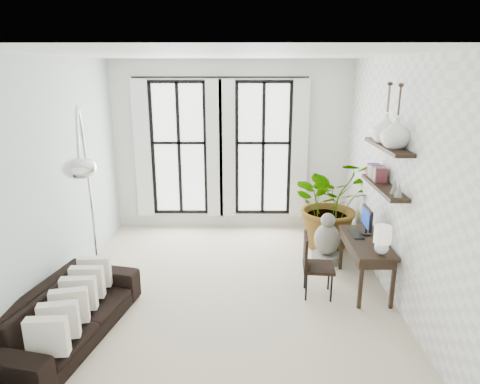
{
  "coord_description": "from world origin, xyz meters",
  "views": [
    {
      "loc": [
        0.22,
        -5.56,
        3.03
      ],
      "look_at": [
        0.18,
        0.3,
        1.33
      ],
      "focal_mm": 32.0,
      "sensor_mm": 36.0,
      "label": 1
    }
  ],
  "objects_px": {
    "sofa": "(67,314)",
    "desk_chair": "(313,261)",
    "arc_lamp": "(83,156)",
    "desk": "(368,244)",
    "buddha": "(327,242)",
    "plant": "(331,203)"
  },
  "relations": [
    {
      "from": "sofa",
      "to": "desk_chair",
      "type": "bearing_deg",
      "value": -59.22
    },
    {
      "from": "sofa",
      "to": "desk_chair",
      "type": "height_order",
      "value": "desk_chair"
    },
    {
      "from": "sofa",
      "to": "desk_chair",
      "type": "distance_m",
      "value": 3.15
    },
    {
      "from": "desk_chair",
      "to": "arc_lamp",
      "type": "bearing_deg",
      "value": -168.61
    },
    {
      "from": "desk",
      "to": "desk_chair",
      "type": "relative_size",
      "value": 1.39
    },
    {
      "from": "buddha",
      "to": "plant",
      "type": "bearing_deg",
      "value": 75.78
    },
    {
      "from": "desk",
      "to": "desk_chair",
      "type": "xyz_separation_m",
      "value": [
        -0.77,
        -0.15,
        -0.19
      ]
    },
    {
      "from": "desk",
      "to": "buddha",
      "type": "height_order",
      "value": "desk"
    },
    {
      "from": "sofa",
      "to": "buddha",
      "type": "bearing_deg",
      "value": -46.53
    },
    {
      "from": "desk",
      "to": "plant",
      "type": "bearing_deg",
      "value": 97.48
    },
    {
      "from": "plant",
      "to": "desk_chair",
      "type": "distance_m",
      "value": 1.84
    },
    {
      "from": "arc_lamp",
      "to": "sofa",
      "type": "bearing_deg",
      "value": -98.4
    },
    {
      "from": "desk",
      "to": "desk_chair",
      "type": "bearing_deg",
      "value": -168.87
    },
    {
      "from": "desk",
      "to": "desk_chair",
      "type": "distance_m",
      "value": 0.81
    },
    {
      "from": "desk_chair",
      "to": "arc_lamp",
      "type": "distance_m",
      "value": 3.27
    },
    {
      "from": "desk_chair",
      "to": "plant",
      "type": "bearing_deg",
      "value": 76.74
    },
    {
      "from": "arc_lamp",
      "to": "buddha",
      "type": "height_order",
      "value": "arc_lamp"
    },
    {
      "from": "sofa",
      "to": "desk",
      "type": "height_order",
      "value": "desk"
    },
    {
      "from": "plant",
      "to": "desk_chair",
      "type": "xyz_separation_m",
      "value": [
        -0.57,
        -1.73,
        -0.29
      ]
    },
    {
      "from": "plant",
      "to": "arc_lamp",
      "type": "bearing_deg",
      "value": -149.09
    },
    {
      "from": "buddha",
      "to": "sofa",
      "type": "bearing_deg",
      "value": -148.32
    },
    {
      "from": "sofa",
      "to": "desk",
      "type": "distance_m",
      "value": 3.95
    }
  ]
}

